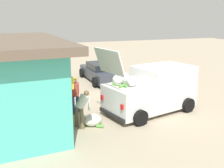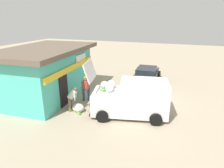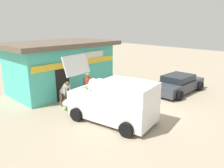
{
  "view_description": "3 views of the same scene",
  "coord_description": "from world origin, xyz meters",
  "views": [
    {
      "loc": [
        -11.93,
        5.82,
        4.22
      ],
      "look_at": [
        0.02,
        1.43,
        0.9
      ],
      "focal_mm": 42.35,
      "sensor_mm": 36.0,
      "label": 1
    },
    {
      "loc": [
        -11.63,
        -2.21,
        5.28
      ],
      "look_at": [
        0.28,
        2.16,
        0.9
      ],
      "focal_mm": 31.54,
      "sensor_mm": 36.0,
      "label": 2
    },
    {
      "loc": [
        -8.48,
        -6.75,
        4.51
      ],
      "look_at": [
        -0.35,
        2.01,
        1.17
      ],
      "focal_mm": 34.8,
      "sensor_mm": 36.0,
      "label": 3
    }
  ],
  "objects": [
    {
      "name": "ground_plane",
      "position": [
        0.0,
        0.0,
        0.0
      ],
      "size": [
        60.0,
        60.0,
        0.0
      ],
      "primitive_type": "plane",
      "color": "tan"
    },
    {
      "name": "storefront_bar",
      "position": [
        -1.1,
        6.34,
        1.72
      ],
      "size": [
        7.58,
        5.01,
        3.35
      ],
      "color": "#4CC6B7",
      "rests_on": "ground_plane"
    },
    {
      "name": "delivery_van",
      "position": [
        -1.87,
        0.19,
        1.0
      ],
      "size": [
        2.97,
        4.69,
        2.99
      ],
      "color": "white",
      "rests_on": "ground_plane"
    },
    {
      "name": "parked_sedan",
      "position": [
        4.38,
        0.57,
        0.57
      ],
      "size": [
        4.34,
        2.21,
        1.19
      ],
      "color": "#383D47",
      "rests_on": "ground_plane"
    },
    {
      "name": "vendor_standing",
      "position": [
        -0.94,
        3.52,
        0.92
      ],
      "size": [
        0.48,
        0.48,
        1.61
      ],
      "color": "navy",
      "rests_on": "ground_plane"
    },
    {
      "name": "customer_bending",
      "position": [
        -2.52,
        3.6,
        0.84
      ],
      "size": [
        0.62,
        0.68,
        1.42
      ],
      "color": "#726047",
      "rests_on": "ground_plane"
    },
    {
      "name": "unloaded_banana_pile",
      "position": [
        -2.59,
        3.22,
        0.22
      ],
      "size": [
        0.72,
        0.87,
        0.48
      ],
      "color": "silver",
      "rests_on": "ground_plane"
    },
    {
      "name": "paint_bucket",
      "position": [
        1.31,
        3.32,
        0.17
      ],
      "size": [
        0.33,
        0.33,
        0.35
      ],
      "primitive_type": "cylinder",
      "color": "silver",
      "rests_on": "ground_plane"
    }
  ]
}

